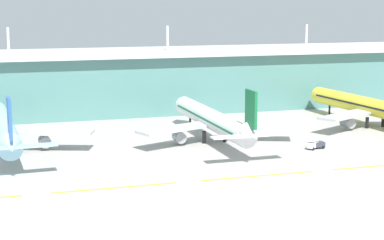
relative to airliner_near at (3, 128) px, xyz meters
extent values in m
plane|color=#A8A59E|center=(59.63, -43.66, -6.45)|extent=(600.00, 600.00, 0.00)
cube|color=slate|center=(59.63, 54.35, 4.18)|extent=(280.00, 28.00, 21.28)
cube|color=silver|center=(59.63, 54.35, 15.72)|extent=(288.00, 34.00, 1.80)
cylinder|color=silver|center=(3.63, 48.75, 21.12)|extent=(0.90, 0.90, 9.00)
cylinder|color=silver|center=(59.63, 48.75, 21.12)|extent=(0.90, 0.90, 9.00)
cylinder|color=silver|center=(115.63, 48.75, 21.12)|extent=(0.90, 0.90, 9.00)
cylinder|color=#9ED1EA|center=(-0.06, 1.51, 0.05)|extent=(8.17, 57.65, 5.80)
cone|color=#9ED1EA|center=(1.25, -30.20, 1.25)|extent=(5.20, 6.83, 5.72)
cube|color=#2D5BB7|center=(1.21, -29.20, 7.70)|extent=(0.96, 6.42, 9.50)
cube|color=#9ED1EA|center=(6.73, -29.47, 1.05)|extent=(10.12, 3.61, 0.36)
cube|color=#B7BABF|center=(12.11, -2.41, -1.26)|extent=(24.89, 14.47, 0.70)
cylinder|color=gray|center=(10.85, -1.02, -4.05)|extent=(3.38, 4.63, 3.20)
cylinder|color=black|center=(3.26, -1.36, -4.65)|extent=(1.10, 1.10, 3.60)
cube|color=#2D5BB7|center=(-0.06, 1.51, 0.45)|extent=(7.98, 51.91, 0.60)
cylinder|color=silver|center=(59.02, -3.08, 0.05)|extent=(6.28, 55.92, 5.80)
cone|color=silver|center=(58.76, 26.86, 0.05)|extent=(5.54, 4.05, 5.51)
cone|color=silver|center=(59.28, -34.02, 1.25)|extent=(4.99, 6.67, 5.72)
cube|color=#146B38|center=(59.27, -33.02, 7.70)|extent=(0.75, 6.41, 9.50)
cube|color=silver|center=(53.78, -33.56, 1.05)|extent=(10.03, 3.29, 0.36)
cube|color=silver|center=(64.78, -33.47, 1.05)|extent=(10.03, 3.29, 0.36)
cube|color=#B7BABF|center=(47.06, -7.61, -1.26)|extent=(24.78, 15.46, 0.70)
cylinder|color=gray|center=(48.24, -6.15, -4.05)|extent=(3.24, 4.53, 3.20)
cube|color=#B7BABF|center=(71.05, -7.40, -1.26)|extent=(24.82, 15.13, 0.70)
cylinder|color=gray|center=(69.84, -5.97, -4.05)|extent=(3.24, 4.53, 3.20)
cylinder|color=black|center=(58.84, 17.87, -4.65)|extent=(0.70, 0.70, 3.60)
cylinder|color=black|center=(55.84, -6.11, -4.65)|extent=(1.10, 1.10, 3.60)
cylinder|color=black|center=(62.24, -6.05, -4.65)|extent=(1.10, 1.10, 3.60)
cube|color=#146B38|center=(59.02, -3.08, 0.45)|extent=(6.27, 50.34, 0.60)
cylinder|color=yellow|center=(116.64, 3.52, 0.05)|extent=(11.51, 61.83, 5.80)
cone|color=yellow|center=(113.59, 36.16, 0.05)|extent=(5.86, 4.50, 5.51)
cube|color=#B7BABF|center=(105.11, -2.00, -1.26)|extent=(24.44, 17.06, 0.70)
cylinder|color=gray|center=(106.17, -0.45, -4.05)|extent=(3.61, 4.78, 3.20)
cylinder|color=black|center=(114.49, 26.51, -4.65)|extent=(0.70, 0.70, 3.60)
cylinder|color=black|center=(113.74, 0.24, -4.65)|extent=(1.10, 1.10, 3.60)
cylinder|color=black|center=(120.11, 0.83, -4.65)|extent=(1.10, 1.10, 3.60)
cube|color=black|center=(116.64, 3.52, 0.45)|extent=(10.97, 55.71, 0.60)
cube|color=yellow|center=(22.63, -44.24, -6.43)|extent=(28.00, 0.70, 0.04)
cube|color=yellow|center=(56.63, -44.24, -6.43)|extent=(28.00, 0.70, 0.04)
cube|color=yellow|center=(90.63, -44.24, -6.43)|extent=(28.00, 0.70, 0.04)
cube|color=#333842|center=(83.84, -21.71, -5.30)|extent=(4.50, 2.58, 1.40)
cylinder|color=black|center=(85.33, -20.57, -6.00)|extent=(0.91, 0.39, 0.90)
cylinder|color=black|center=(85.42, -22.73, -6.00)|extent=(0.91, 0.39, 0.90)
cylinder|color=black|center=(82.25, -20.70, -6.00)|extent=(0.91, 0.39, 0.90)
cylinder|color=black|center=(82.35, -22.86, -6.00)|extent=(0.91, 0.39, 0.90)
cube|color=silver|center=(82.38, -22.34, -5.20)|extent=(3.97, 3.56, 1.60)
cube|color=silver|center=(82.38, -22.34, -4.05)|extent=(3.68, 3.35, 0.16)
cylinder|color=black|center=(82.93, -20.94, -6.00)|extent=(0.94, 0.81, 0.90)
cylinder|color=black|center=(83.88, -22.26, -6.00)|extent=(0.94, 0.81, 0.90)
cylinder|color=black|center=(80.88, -22.41, -6.00)|extent=(0.94, 0.81, 0.90)
cylinder|color=black|center=(81.83, -23.73, -6.00)|extent=(0.94, 0.81, 0.90)
camera|label=1|loc=(-1.82, -181.66, 33.93)|focal=60.83mm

